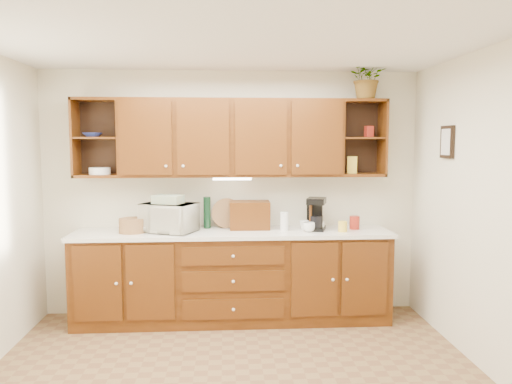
{
  "coord_description": "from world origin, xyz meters",
  "views": [
    {
      "loc": [
        -0.08,
        -3.61,
        1.85
      ],
      "look_at": [
        0.22,
        1.15,
        1.37
      ],
      "focal_mm": 35.0,
      "sensor_mm": 36.0,
      "label": 1
    }
  ],
  "objects": [
    {
      "name": "microwave",
      "position": [
        -0.65,
        1.44,
        1.09
      ],
      "size": [
        0.62,
        0.54,
        0.29
      ],
      "primitive_type": "imported",
      "rotation": [
        0.0,
        0.0,
        -0.42
      ],
      "color": "white",
      "rests_on": "countertop"
    },
    {
      "name": "canister_white",
      "position": [
        0.53,
        1.43,
        1.04
      ],
      "size": [
        0.1,
        0.1,
        0.19
      ],
      "primitive_type": "cylinder",
      "rotation": [
        0.0,
        0.0,
        0.25
      ],
      "color": "white",
      "rests_on": "countertop"
    },
    {
      "name": "mug_tree",
      "position": [
        0.8,
        1.43,
        0.99
      ],
      "size": [
        0.29,
        0.29,
        0.33
      ],
      "rotation": [
        0.0,
        0.0,
        0.17
      ],
      "color": "#3B1B06",
      "rests_on": "countertop"
    },
    {
      "name": "pantry_box_yellow",
      "position": [
        1.27,
        1.57,
        1.61
      ],
      "size": [
        0.12,
        0.1,
        0.18
      ],
      "primitive_type": "cube",
      "rotation": [
        0.0,
        0.0,
        -0.31
      ],
      "color": "yellow",
      "rests_on": "upper_cabinets"
    },
    {
      "name": "back_wall",
      "position": [
        0.0,
        1.75,
        1.3
      ],
      "size": [
        4.0,
        0.0,
        4.0
      ],
      "primitive_type": "plane",
      "rotation": [
        1.57,
        0.0,
        0.0
      ],
      "color": "beige",
      "rests_on": "floor"
    },
    {
      "name": "ceiling",
      "position": [
        0.0,
        0.0,
        2.6
      ],
      "size": [
        4.0,
        4.0,
        0.0
      ],
      "primitive_type": "plane",
      "rotation": [
        3.14,
        0.0,
        0.0
      ],
      "color": "white",
      "rests_on": "back_wall"
    },
    {
      "name": "pantry_box_red",
      "position": [
        1.44,
        1.58,
        1.96
      ],
      "size": [
        0.09,
        0.08,
        0.12
      ],
      "primitive_type": "cube",
      "rotation": [
        0.0,
        0.0,
        0.22
      ],
      "color": "maroon",
      "rests_on": "upper_cabinets"
    },
    {
      "name": "woven_tray",
      "position": [
        -0.06,
        1.65,
        0.95
      ],
      "size": [
        0.32,
        0.09,
        0.31
      ],
      "primitive_type": "cylinder",
      "rotation": [
        1.36,
        0.0,
        0.0
      ],
      "color": "olive",
      "rests_on": "countertop"
    },
    {
      "name": "canister_yellow",
      "position": [
        1.12,
        1.34,
        0.99
      ],
      "size": [
        0.12,
        0.12,
        0.11
      ],
      "primitive_type": "cylinder",
      "rotation": [
        0.0,
        0.0,
        0.38
      ],
      "color": "yellow",
      "rests_on": "countertop"
    },
    {
      "name": "wine_bottle",
      "position": [
        -0.27,
        1.63,
        1.11
      ],
      "size": [
        0.1,
        0.1,
        0.33
      ],
      "primitive_type": "cylinder",
      "rotation": [
        0.0,
        0.0,
        0.32
      ],
      "color": "black",
      "rests_on": "countertop"
    },
    {
      "name": "coffee_maker",
      "position": [
        0.87,
        1.47,
        1.1
      ],
      "size": [
        0.24,
        0.28,
        0.34
      ],
      "rotation": [
        0.0,
        0.0,
        -0.32
      ],
      "color": "black",
      "rests_on": "countertop"
    },
    {
      "name": "countertop",
      "position": [
        0.0,
        1.44,
        0.92
      ],
      "size": [
        3.24,
        0.64,
        0.04
      ],
      "primitive_type": "cube",
      "color": "white",
      "rests_on": "base_cabinets"
    },
    {
      "name": "canister_red",
      "position": [
        1.28,
        1.48,
        1.01
      ],
      "size": [
        0.13,
        0.13,
        0.14
      ],
      "primitive_type": "cylinder",
      "rotation": [
        0.0,
        0.0,
        -0.23
      ],
      "color": "maroon",
      "rests_on": "countertop"
    },
    {
      "name": "bowl_stack",
      "position": [
        -1.42,
        1.58,
        1.92
      ],
      "size": [
        0.21,
        0.21,
        0.04
      ],
      "primitive_type": "imported",
      "rotation": [
        0.0,
        0.0,
        -0.21
      ],
      "color": "navy",
      "rests_on": "upper_cabinets"
    },
    {
      "name": "upper_cabinets",
      "position": [
        0.01,
        1.59,
        1.89
      ],
      "size": [
        3.2,
        0.33,
        0.8
      ],
      "color": "#3B1B06",
      "rests_on": "back_wall"
    },
    {
      "name": "undercabinet_light",
      "position": [
        0.0,
        1.53,
        1.47
      ],
      "size": [
        0.4,
        0.05,
        0.02
      ],
      "primitive_type": "cube",
      "color": "white",
      "rests_on": "upper_cabinets"
    },
    {
      "name": "potted_plant",
      "position": [
        1.4,
        1.52,
        2.51
      ],
      "size": [
        0.4,
        0.35,
        0.44
      ],
      "primitive_type": "imported",
      "rotation": [
        0.0,
        0.0,
        -0.01
      ],
      "color": "#999999",
      "rests_on": "upper_cabinets"
    },
    {
      "name": "plate_stack",
      "position": [
        -1.35,
        1.57,
        1.56
      ],
      "size": [
        0.29,
        0.29,
        0.07
      ],
      "primitive_type": "cylinder",
      "rotation": [
        0.0,
        0.0,
        0.42
      ],
      "color": "white",
      "rests_on": "upper_cabinets"
    },
    {
      "name": "bread_box",
      "position": [
        0.18,
        1.57,
        1.09
      ],
      "size": [
        0.42,
        0.26,
        0.29
      ],
      "primitive_type": "cube",
      "rotation": [
        0.0,
        0.0,
        -0.0
      ],
      "color": "#3B1B06",
      "rests_on": "countertop"
    },
    {
      "name": "right_wall",
      "position": [
        2.0,
        0.0,
        1.3
      ],
      "size": [
        0.0,
        3.5,
        3.5
      ],
      "primitive_type": "plane",
      "rotation": [
        1.57,
        0.0,
        -1.57
      ],
      "color": "beige",
      "rests_on": "floor"
    },
    {
      "name": "framed_picture",
      "position": [
        1.98,
        0.9,
        1.85
      ],
      "size": [
        0.03,
        0.24,
        0.3
      ],
      "primitive_type": "cube",
      "color": "black",
      "rests_on": "right_wall"
    },
    {
      "name": "base_cabinets",
      "position": [
        0.0,
        1.45,
        0.45
      ],
      "size": [
        3.2,
        0.6,
        0.9
      ],
      "primitive_type": "cube",
      "color": "#3B1B06",
      "rests_on": "floor"
    },
    {
      "name": "towel_stack",
      "position": [
        -0.65,
        1.44,
        1.27
      ],
      "size": [
        0.33,
        0.29,
        0.08
      ],
      "primitive_type": "cube",
      "rotation": [
        0.0,
        0.0,
        -0.36
      ],
      "color": "#DEBE68",
      "rests_on": "microwave"
    },
    {
      "name": "wicker_basket",
      "position": [
        -1.01,
        1.42,
        1.01
      ],
      "size": [
        0.3,
        0.3,
        0.14
      ],
      "primitive_type": "cylinder",
      "rotation": [
        0.0,
        0.0,
        0.14
      ],
      "color": "olive",
      "rests_on": "countertop"
    }
  ]
}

